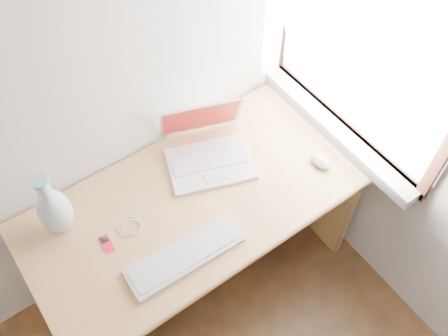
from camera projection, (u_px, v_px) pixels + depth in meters
window at (362, 44)px, 1.91m from camera, size 0.11×0.99×1.10m
desk at (184, 212)px, 2.33m from camera, size 1.43×0.72×0.76m
laptop at (204, 150)px, 2.19m from camera, size 0.44×0.42×0.25m
external_keyboard at (185, 255)px, 1.94m from camera, size 0.48×0.16×0.02m
mouse at (321, 161)px, 2.20m from camera, size 0.07×0.11×0.04m
ipod at (107, 243)px, 1.98m from camera, size 0.04×0.09×0.01m
cable_coil at (130, 227)px, 2.03m from camera, size 0.10×0.10×0.01m
remote at (139, 269)px, 1.92m from camera, size 0.04×0.08×0.01m
vase at (54, 210)px, 1.92m from camera, size 0.13×0.13×0.33m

